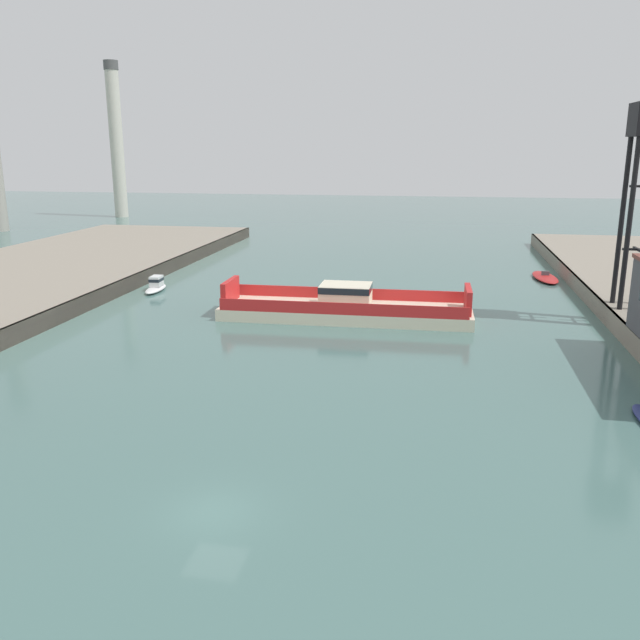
{
  "coord_description": "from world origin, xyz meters",
  "views": [
    {
      "loc": [
        9.24,
        -24.93,
        15.58
      ],
      "look_at": [
        0.0,
        26.42,
        2.0
      ],
      "focal_mm": 37.28,
      "sensor_mm": 36.0,
      "label": 1
    }
  ],
  "objects_px": {
    "chain_ferry": "(346,307)",
    "moored_boat_near_right": "(545,277)",
    "moored_boat_mid_left": "(156,286)",
    "smokestack_distant_b": "(116,136)"
  },
  "relations": [
    {
      "from": "moored_boat_near_right",
      "to": "chain_ferry",
      "type": "bearing_deg",
      "value": -132.83
    },
    {
      "from": "chain_ferry",
      "to": "moored_boat_mid_left",
      "type": "height_order",
      "value": "chain_ferry"
    },
    {
      "from": "moored_boat_near_right",
      "to": "smokestack_distant_b",
      "type": "relative_size",
      "value": 0.24
    },
    {
      "from": "smokestack_distant_b",
      "to": "chain_ferry",
      "type": "bearing_deg",
      "value": -52.64
    },
    {
      "from": "chain_ferry",
      "to": "moored_boat_near_right",
      "type": "distance_m",
      "value": 31.34
    },
    {
      "from": "chain_ferry",
      "to": "smokestack_distant_b",
      "type": "xyz_separation_m",
      "value": [
        -64.3,
        84.22,
        17.08
      ]
    },
    {
      "from": "moored_boat_mid_left",
      "to": "moored_boat_near_right",
      "type": "bearing_deg",
      "value": 18.56
    },
    {
      "from": "moored_boat_near_right",
      "to": "moored_boat_mid_left",
      "type": "distance_m",
      "value": 46.31
    },
    {
      "from": "moored_boat_near_right",
      "to": "smokestack_distant_b",
      "type": "bearing_deg",
      "value": 144.42
    },
    {
      "from": "chain_ferry",
      "to": "smokestack_distant_b",
      "type": "distance_m",
      "value": 107.33
    }
  ]
}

